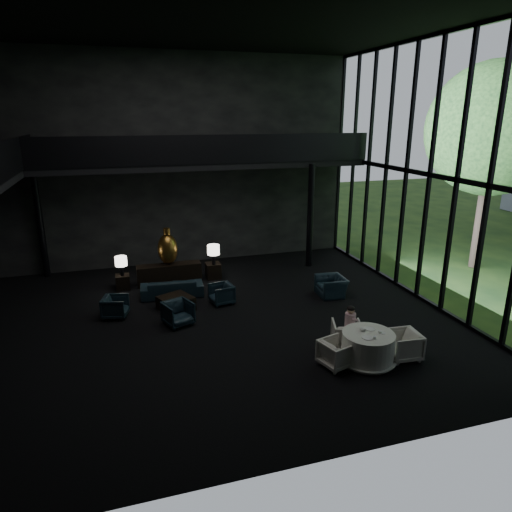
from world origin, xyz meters
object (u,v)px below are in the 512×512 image
object	(u,v)px
coffee_table	(176,303)
dining_chair_north	(347,334)
bronze_urn	(168,249)
side_table_left	(123,282)
table_lamp_left	(121,262)
window_armchair	(331,284)
dining_table	(367,349)
table_lamp_right	(213,251)
lounge_armchair_east	(222,294)
lounge_armchair_south	(178,312)
child	(350,317)
sofa	(172,285)
dining_chair_east	(403,344)
lounge_armchair_west	(115,307)
side_table_right	(213,271)
console	(169,274)

from	to	relation	value
coffee_table	dining_chair_north	world-z (taller)	dining_chair_north
bronze_urn	side_table_left	xyz separation A→B (m)	(-1.60, -0.15, -1.01)
table_lamp_left	window_armchair	xyz separation A→B (m)	(6.60, -2.57, -0.60)
dining_table	table_lamp_right	bearing A→B (deg)	109.22
lounge_armchair_east	lounge_armchair_south	xyz separation A→B (m)	(-1.53, -1.14, 0.06)
bronze_urn	child	distance (m)	7.16
side_table_left	table_lamp_right	world-z (taller)	table_lamp_right
table_lamp_right	sofa	world-z (taller)	table_lamp_right
dining_chair_east	window_armchair	bearing A→B (deg)	-177.36
lounge_armchair_east	lounge_armchair_south	size ratio (longest dim) A/B	0.84
table_lamp_left	window_armchair	distance (m)	7.11
lounge_armchair_west	window_armchair	xyz separation A→B (m)	(6.86, -0.31, 0.07)
table_lamp_left	sofa	xyz separation A→B (m)	(1.54, -1.11, -0.60)
side_table_right	child	distance (m)	6.43
bronze_urn	sofa	size ratio (longest dim) A/B	0.66
lounge_armchair_west	coffee_table	distance (m)	1.79
lounge_armchair_west	window_armchair	size ratio (longest dim) A/B	0.72
console	lounge_armchair_west	size ratio (longest dim) A/B	3.48
table_lamp_right	dining_chair_north	distance (m)	6.38
table_lamp_right	window_armchair	xyz separation A→B (m)	(3.40, -2.64, -0.71)
bronze_urn	lounge_armchair_east	distance (m)	2.89
side_table_right	child	bearing A→B (deg)	-68.14
side_table_right	console	bearing A→B (deg)	-176.78
sofa	lounge_armchair_south	size ratio (longest dim) A/B	2.64
sofa	side_table_left	bearing A→B (deg)	-32.60
lounge_armchair_south	child	bearing A→B (deg)	-51.21
table_lamp_right	child	distance (m)	6.28
table_lamp_left	lounge_armchair_west	size ratio (longest dim) A/B	1.05
lounge_armchair_west	dining_chair_east	world-z (taller)	dining_chair_east
lounge_armchair_east	lounge_armchair_south	world-z (taller)	lounge_armchair_south
window_armchair	dining_chair_north	bearing A→B (deg)	-17.05
dining_chair_north	dining_chair_east	bearing A→B (deg)	155.93
side_table_left	child	world-z (taller)	child
side_table_right	lounge_armchair_east	size ratio (longest dim) A/B	0.90
dining_chair_north	console	bearing A→B (deg)	-38.45
lounge_armchair_south	side_table_left	bearing A→B (deg)	92.44
lounge_armchair_west	window_armchair	distance (m)	6.87
bronze_urn	lounge_armchair_west	size ratio (longest dim) A/B	2.01
table_lamp_left	coffee_table	size ratio (longest dim) A/B	0.74
bronze_urn	lounge_armchair_south	xyz separation A→B (m)	(-0.15, -3.50, -0.89)
coffee_table	dining_chair_east	bearing A→B (deg)	-42.88
side_table_right	window_armchair	size ratio (longest dim) A/B	0.64
table_lamp_right	lounge_armchair_east	bearing A→B (deg)	-95.80
console	dining_chair_east	distance (m)	8.48
lounge_armchair_east	dining_table	distance (m)	5.22
console	dining_table	world-z (taller)	dining_table
lounge_armchair_west	dining_chair_east	bearing A→B (deg)	-108.88
side_table_right	lounge_armchair_west	bearing A→B (deg)	-144.34
console	dining_chair_east	bearing A→B (deg)	-54.96
lounge_armchair_west	window_armchair	bearing A→B (deg)	-77.38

